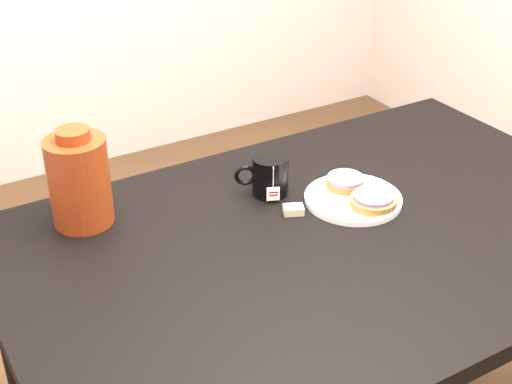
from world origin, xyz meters
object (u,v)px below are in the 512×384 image
(plate, at_px, (353,198))
(mug, at_px, (269,175))
(teabag_pouch, at_px, (293,210))
(bagel_back, at_px, (345,182))
(bagel_front, at_px, (373,200))
(bagel_package, at_px, (79,180))
(table, at_px, (331,262))

(plate, relative_size, mug, 1.66)
(teabag_pouch, bearing_deg, bagel_back, 7.55)
(bagel_front, relative_size, teabag_pouch, 3.34)
(plate, distance_m, teabag_pouch, 0.15)
(plate, xyz_separation_m, mug, (-0.15, 0.13, 0.04))
(mug, height_order, bagel_package, bagel_package)
(table, distance_m, bagel_back, 0.21)
(bagel_front, bearing_deg, bagel_package, 153.52)
(plate, bearing_deg, bagel_back, 76.59)
(mug, bearing_deg, bagel_front, -25.43)
(table, distance_m, plate, 0.16)
(table, relative_size, bagel_package, 6.34)
(bagel_back, height_order, bagel_front, same)
(plate, relative_size, teabag_pouch, 4.97)
(table, height_order, plate, plate)
(bagel_front, bearing_deg, table, -169.02)
(plate, distance_m, mug, 0.20)
(table, height_order, bagel_front, bagel_front)
(table, relative_size, mug, 10.41)
(mug, distance_m, teabag_pouch, 0.11)
(mug, relative_size, teabag_pouch, 2.99)
(bagel_front, relative_size, bagel_package, 0.68)
(bagel_package, bearing_deg, table, -34.72)
(bagel_back, relative_size, bagel_front, 0.83)
(bagel_back, relative_size, teabag_pouch, 2.78)
(table, xyz_separation_m, teabag_pouch, (-0.04, 0.10, 0.09))
(plate, distance_m, bagel_front, 0.06)
(table, xyz_separation_m, bagel_back, (0.12, 0.12, 0.11))
(table, bearing_deg, mug, 99.53)
(teabag_pouch, bearing_deg, bagel_front, -25.90)
(plate, xyz_separation_m, bagel_front, (0.01, -0.05, 0.02))
(bagel_back, distance_m, teabag_pouch, 0.16)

